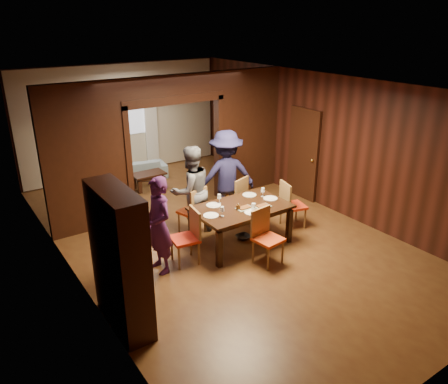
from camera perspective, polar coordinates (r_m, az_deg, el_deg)
floor at (r=8.63m, az=-0.87°, el=-5.49°), size 9.00×9.00×0.00m
ceiling at (r=7.74m, az=-1.00°, el=13.94°), size 5.50×9.00×0.02m
room_walls at (r=9.62m, az=-7.18°, el=6.89°), size 5.52×9.01×2.90m
person_purple at (r=7.18m, az=-8.49°, el=-4.36°), size 0.43×0.62×1.65m
person_grey at (r=8.37m, az=-4.35°, el=0.17°), size 0.88×0.69×1.76m
person_navy at (r=8.94m, az=0.28°, el=2.13°), size 1.38×1.03×1.90m
sofa at (r=11.65m, az=-11.91°, el=2.84°), size 1.84×0.96×0.51m
serving_bowl at (r=8.12m, az=2.62°, el=-1.15°), size 0.28×0.28×0.07m
dining_table at (r=8.13m, az=2.20°, el=-4.33°), size 1.74×1.08×0.76m
coffee_table at (r=10.96m, az=-9.81°, el=1.47°), size 0.80×0.50×0.40m
chair_left at (r=7.50m, az=-5.16°, el=-5.91°), size 0.50×0.50×0.97m
chair_right at (r=8.84m, az=9.06°, el=-1.60°), size 0.53×0.53×0.97m
chair_far_l at (r=8.51m, az=-4.26°, el=-2.34°), size 0.54×0.54×0.97m
chair_far_r at (r=9.01m, az=1.24°, el=-0.87°), size 0.56×0.56×0.97m
chair_near at (r=7.49m, az=5.81°, el=-5.96°), size 0.49×0.49×0.97m
hutch at (r=5.98m, az=-13.46°, el=-8.62°), size 0.40×1.20×2.00m
door_right at (r=10.19m, az=10.31°, el=4.91°), size 0.06×0.90×2.10m
window_far at (r=11.85m, az=-13.06°, el=10.32°), size 1.20×0.03×1.30m
curtain_left at (r=11.66m, az=-16.23°, el=7.56°), size 0.35×0.06×2.40m
curtain_right at (r=12.19m, az=-9.51°, el=8.74°), size 0.35×0.06×2.40m
plate_left at (r=7.60m, az=-1.71°, el=-3.08°), size 0.27×0.27×0.01m
plate_far_l at (r=8.00m, az=-1.37°, el=-1.73°), size 0.27×0.27×0.01m
plate_far_r at (r=8.47m, az=3.34°, el=-0.38°), size 0.27×0.27×0.01m
plate_right at (r=8.34m, az=6.08°, el=-0.83°), size 0.27×0.27×0.01m
plate_near at (r=7.72m, az=3.67°, el=-2.67°), size 0.27×0.27×0.01m
platter_a at (r=7.87m, az=2.69°, el=-2.08°), size 0.30×0.20×0.04m
platter_b at (r=7.96m, az=5.04°, el=-1.84°), size 0.30×0.20×0.04m
wineglass_left at (r=7.54m, az=-0.23°, el=-2.57°), size 0.08×0.08×0.18m
wineglass_far at (r=8.06m, az=-0.63°, el=-0.90°), size 0.08×0.08×0.18m
wineglass_right at (r=8.39m, az=5.09°, el=-0.03°), size 0.08×0.08×0.18m
tumbler at (r=7.78m, az=3.88°, el=-1.97°), size 0.07×0.07×0.14m
condiment_jar at (r=7.81m, az=1.87°, el=-1.94°), size 0.08×0.08×0.11m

